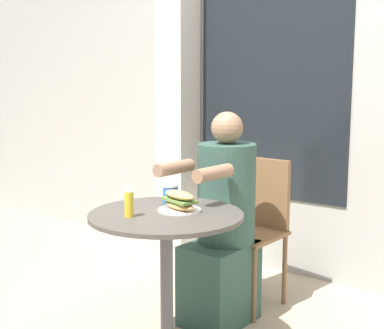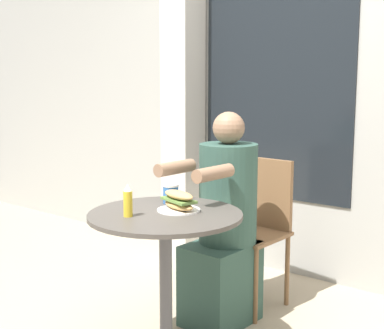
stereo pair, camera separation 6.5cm
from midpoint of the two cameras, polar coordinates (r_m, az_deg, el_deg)
storefront_wall at (r=3.64m, az=13.35°, el=9.79°), size 8.00×0.09×2.80m
lattice_pillar at (r=4.01m, az=-0.51°, el=7.06°), size 0.24×0.24×2.40m
cafe_table at (r=2.51m, az=-2.09°, el=-9.49°), size 0.71×0.71×0.73m
diner_chair at (r=3.22m, az=7.63°, el=-5.67°), size 0.40×0.40×0.87m
seated_diner at (r=2.95m, az=4.06°, el=-7.22°), size 0.34×0.58×1.17m
sandwich_on_plate at (r=2.48m, az=-0.68°, el=-4.01°), size 0.22×0.20×0.09m
drink_cup at (r=2.64m, az=-1.59°, el=-3.12°), size 0.08×0.08×0.09m
condiment_bottle at (r=2.39m, az=-6.09°, el=-3.87°), size 0.04×0.04×0.15m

